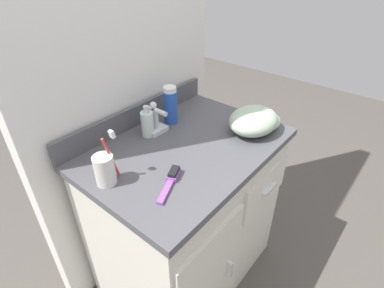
{
  "coord_description": "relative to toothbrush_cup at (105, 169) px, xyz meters",
  "views": [
    {
      "loc": [
        -0.75,
        -0.65,
        1.47
      ],
      "look_at": [
        0.0,
        -0.03,
        0.82
      ],
      "focal_mm": 28.0,
      "sensor_mm": 36.0,
      "label": 1
    }
  ],
  "objects": [
    {
      "name": "ground_plane",
      "position": [
        0.34,
        -0.06,
        -0.86
      ],
      "size": [
        6.0,
        6.0,
        0.0
      ],
      "primitive_type": "plane",
      "color": "#4C4742"
    },
    {
      "name": "wall_back",
      "position": [
        0.34,
        0.28,
        0.24
      ],
      "size": [
        1.0,
        0.08,
        2.2
      ],
      "primitive_type": "cube",
      "color": "silver",
      "rests_on": "ground_plane"
    },
    {
      "name": "vanity",
      "position": [
        0.34,
        -0.07,
        -0.44
      ],
      "size": [
        0.82,
        0.59,
        0.8
      ],
      "color": "silver",
      "rests_on": "ground_plane"
    },
    {
      "name": "backsplash",
      "position": [
        0.34,
        0.22,
        -0.01
      ],
      "size": [
        0.82,
        0.02,
        0.09
      ],
      "color": "#4C4C51",
      "rests_on": "vanity"
    },
    {
      "name": "sink_faucet",
      "position": [
        0.34,
        0.1,
        -0.01
      ],
      "size": [
        0.09,
        0.09,
        0.14
      ],
      "color": "silver",
      "rests_on": "vanity"
    },
    {
      "name": "toothbrush_cup",
      "position": [
        0.0,
        0.0,
        0.0
      ],
      "size": [
        0.09,
        0.07,
        0.18
      ],
      "color": "silver",
      "rests_on": "vanity"
    },
    {
      "name": "soap_dispenser",
      "position": [
        0.3,
        0.11,
        0.0
      ],
      "size": [
        0.05,
        0.06,
        0.14
      ],
      "color": "silver",
      "rests_on": "vanity"
    },
    {
      "name": "shaving_cream_can",
      "position": [
        0.44,
        0.12,
        0.03
      ],
      "size": [
        0.06,
        0.06,
        0.17
      ],
      "color": "#234CB2",
      "rests_on": "vanity"
    },
    {
      "name": "hairbrush",
      "position": [
        0.14,
        -0.16,
        -0.05
      ],
      "size": [
        0.17,
        0.1,
        0.03
      ],
      "rotation": [
        0.0,
        0.0,
        0.42
      ],
      "color": "purple",
      "rests_on": "vanity"
    },
    {
      "name": "hand_towel",
      "position": [
        0.62,
        -0.21,
        -0.01
      ],
      "size": [
        0.25,
        0.19,
        0.1
      ],
      "color": "#A8BCA3",
      "rests_on": "vanity"
    }
  ]
}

